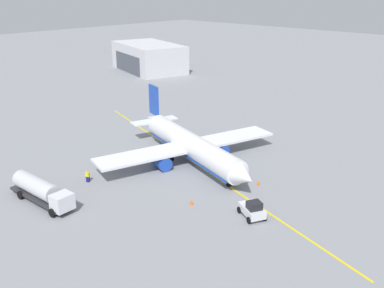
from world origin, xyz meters
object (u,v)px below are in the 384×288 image
airplane (190,145)px  pushback_tug (252,209)px  refueling_worker (88,177)px  safety_cone_wingtip (192,202)px  fuel_tanker (41,190)px  safety_cone_nose (259,183)px

airplane → pushback_tug: 18.82m
refueling_worker → safety_cone_wingtip: refueling_worker is taller
pushback_tug → safety_cone_wingtip: pushback_tug is taller
refueling_worker → safety_cone_wingtip: (15.04, 5.29, -0.53)m
fuel_tanker → safety_cone_wingtip: size_ratio=19.04×
airplane → fuel_tanker: size_ratio=2.73×
pushback_tug → safety_cone_nose: pushback_tug is taller
safety_cone_nose → airplane: bearing=-178.6°
pushback_tug → safety_cone_wingtip: bearing=-159.3°
airplane → safety_cone_nose: 13.00m
pushback_tug → safety_cone_nose: size_ratio=6.95×
fuel_tanker → safety_cone_nose: fuel_tanker is taller
safety_cone_wingtip → fuel_tanker: bearing=-137.7°
safety_cone_wingtip → safety_cone_nose: bearing=74.6°
fuel_tanker → pushback_tug: fuel_tanker is taller
airplane → pushback_tug: size_ratio=7.47×
refueling_worker → safety_cone_nose: bearing=41.2°
safety_cone_wingtip → pushback_tug: bearing=20.7°
refueling_worker → safety_cone_nose: (17.90, 15.69, -0.53)m
refueling_worker → safety_cone_wingtip: bearing=19.4°
fuel_tanker → refueling_worker: size_ratio=6.59×
airplane → safety_cone_nose: size_ratio=51.97×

